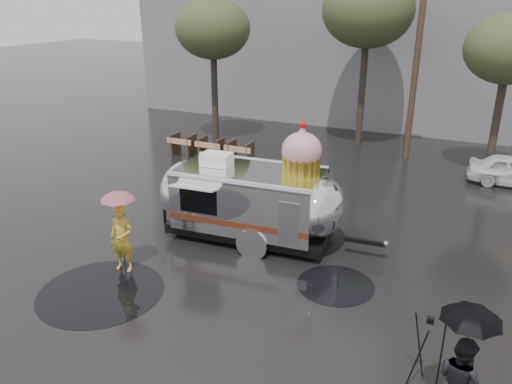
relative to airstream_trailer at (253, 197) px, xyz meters
The scene contains 14 objects.
ground 3.79m from the airstream_trailer, 83.09° to the right, with size 120.00×120.00×0.00m, color black.
puddles 3.01m from the airstream_trailer, 99.76° to the right, with size 7.90×7.13×0.01m.
grey_building 21.43m from the airstream_trailer, 99.90° to the left, with size 22.00×12.00×13.00m, color slate.
utility_pole 11.37m from the airstream_trailer, 74.42° to the left, with size 1.60×0.28×9.00m.
tree_left 12.26m from the airstream_trailer, 124.71° to the left, with size 3.64×3.64×6.95m.
tree_mid 12.53m from the airstream_trailer, 87.88° to the left, with size 4.20×4.20×8.03m.
tree_right 12.04m from the airstream_trailer, 55.91° to the left, with size 3.36×3.36×6.42m.
barricade_row 8.29m from the airstream_trailer, 128.44° to the left, with size 4.30×0.80×1.00m.
airstream_trailer is the anchor object (origin of this frame).
person_left 3.99m from the airstream_trailer, 126.86° to the right, with size 0.67×0.45×1.87m, color gold.
umbrella_pink 4.01m from the airstream_trailer, 126.86° to the right, with size 1.12×1.12×2.31m.
person_right 7.98m from the airstream_trailer, 38.51° to the right, with size 0.84×0.47×1.74m, color black.
umbrella_black 7.99m from the airstream_trailer, 38.51° to the right, with size 1.23×1.23×2.39m.
tripod 7.12m from the airstream_trailer, 37.91° to the right, with size 0.58×0.66×1.60m.
Camera 1 is at (5.47, -9.03, 7.01)m, focal length 35.00 mm.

